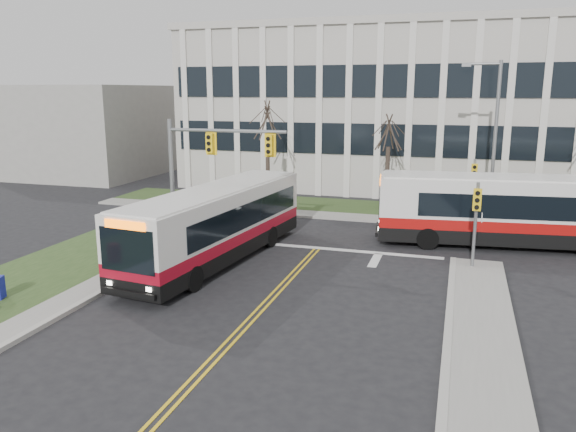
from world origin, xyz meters
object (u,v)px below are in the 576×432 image
(directory_sign, at_px, (393,195))
(bus_main, at_px, (217,226))
(streetlight, at_px, (492,134))
(bus_cross, at_px, (513,213))

(directory_sign, height_order, bus_main, bus_main)
(streetlight, relative_size, directory_sign, 4.60)
(directory_sign, distance_m, bus_cross, 9.01)
(directory_sign, bearing_deg, streetlight, -13.23)
(directory_sign, xyz_separation_m, bus_main, (-6.35, -12.63, 0.46))
(streetlight, xyz_separation_m, directory_sign, (-5.53, 1.30, -4.02))
(bus_main, bearing_deg, bus_cross, 32.92)
(streetlight, xyz_separation_m, bus_cross, (1.00, -4.88, -3.48))
(bus_cross, bearing_deg, directory_sign, -140.18)
(directory_sign, height_order, bus_cross, bus_cross)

